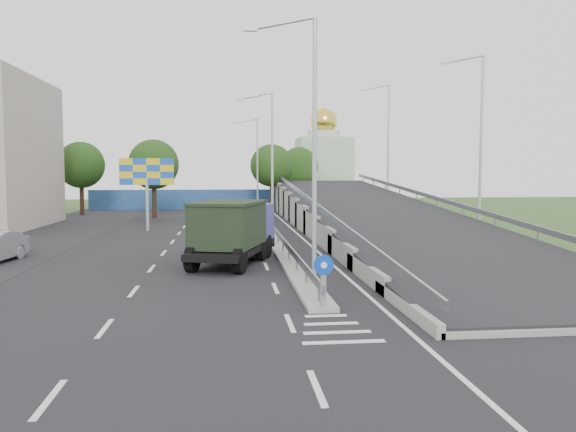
{
  "coord_description": "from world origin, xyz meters",
  "views": [
    {
      "loc": [
        -3.0,
        -15.1,
        4.47
      ],
      "look_at": [
        0.12,
        13.61,
        2.2
      ],
      "focal_mm": 35.0,
      "sensor_mm": 36.0,
      "label": 1
    }
  ],
  "objects": [
    {
      "name": "dump_truck",
      "position": [
        -2.7,
        12.17,
        1.71
      ],
      "size": [
        4.55,
        7.45,
        3.09
      ],
      "rotation": [
        0.0,
        0.0,
        -0.31
      ],
      "color": "black",
      "rests_on": "ground"
    },
    {
      "name": "ground",
      "position": [
        0.0,
        0.0,
        0.0
      ],
      "size": [
        160.0,
        160.0,
        0.0
      ],
      "primitive_type": "plane",
      "color": "#2D4C1E",
      "rests_on": "ground"
    },
    {
      "name": "tree_median_far",
      "position": [
        2.0,
        48.0,
        5.18
      ],
      "size": [
        4.8,
        4.8,
        7.6
      ],
      "color": "black",
      "rests_on": "ground"
    },
    {
      "name": "parking_strip",
      "position": [
        -16.0,
        20.0,
        0.0
      ],
      "size": [
        8.0,
        90.0,
        0.05
      ],
      "primitive_type": "cube",
      "color": "black",
      "rests_on": "ground"
    },
    {
      "name": "tree_left_mid",
      "position": [
        -10.0,
        40.0,
        5.18
      ],
      "size": [
        4.8,
        4.8,
        7.6
      ],
      "color": "black",
      "rests_on": "ground"
    },
    {
      "name": "billboard",
      "position": [
        -9.0,
        28.0,
        4.19
      ],
      "size": [
        4.0,
        0.24,
        5.5
      ],
      "color": "#B2B5B7",
      "rests_on": "ground"
    },
    {
      "name": "sign_bollard",
      "position": [
        0.0,
        2.17,
        1.03
      ],
      "size": [
        0.64,
        0.23,
        1.67
      ],
      "color": "black",
      "rests_on": "median"
    },
    {
      "name": "median_guardrail",
      "position": [
        0.0,
        24.0,
        0.75
      ],
      "size": [
        0.09,
        44.0,
        0.71
      ],
      "color": "gray",
      "rests_on": "median"
    },
    {
      "name": "overpass_ramp",
      "position": [
        7.5,
        24.0,
        1.75
      ],
      "size": [
        10.0,
        50.0,
        3.5
      ],
      "color": "gray",
      "rests_on": "ground"
    },
    {
      "name": "lamp_post_far",
      "position": [
        0.11,
        46.0,
        5.81
      ],
      "size": [
        2.74,
        0.18,
        10.08
      ],
      "color": "#B2B5B7",
      "rests_on": "median"
    },
    {
      "name": "lamp_post_near",
      "position": [
        0.11,
        6.0,
        5.81
      ],
      "size": [
        2.74,
        0.18,
        10.08
      ],
      "color": "#B2B5B7",
      "rests_on": "median"
    },
    {
      "name": "median",
      "position": [
        0.0,
        24.0,
        0.1
      ],
      "size": [
        1.0,
        44.0,
        0.2
      ],
      "primitive_type": "cube",
      "color": "gray",
      "rests_on": "ground"
    },
    {
      "name": "road_surface",
      "position": [
        -3.0,
        20.0,
        0.0
      ],
      "size": [
        26.0,
        90.0,
        0.04
      ],
      "primitive_type": "cube",
      "color": "black",
      "rests_on": "ground"
    },
    {
      "name": "church",
      "position": [
        10.0,
        60.0,
        5.31
      ],
      "size": [
        7.0,
        7.0,
        13.8
      ],
      "color": "#B2CCAD",
      "rests_on": "ground"
    },
    {
      "name": "tree_left_far",
      "position": [
        -18.0,
        45.0,
        5.18
      ],
      "size": [
        4.8,
        4.8,
        7.6
      ],
      "color": "black",
      "rests_on": "ground"
    },
    {
      "name": "tree_ramp_far",
      "position": [
        6.0,
        55.0,
        5.18
      ],
      "size": [
        4.8,
        4.8,
        7.6
      ],
      "color": "black",
      "rests_on": "ground"
    },
    {
      "name": "blue_wall",
      "position": [
        -4.0,
        52.0,
        1.2
      ],
      "size": [
        30.0,
        0.5,
        2.4
      ],
      "primitive_type": "cube",
      "color": "navy",
      "rests_on": "ground"
    },
    {
      "name": "lamp_post_mid",
      "position": [
        0.11,
        26.0,
        5.81
      ],
      "size": [
        2.74,
        0.18,
        10.08
      ],
      "color": "#B2B5B7",
      "rests_on": "median"
    }
  ]
}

